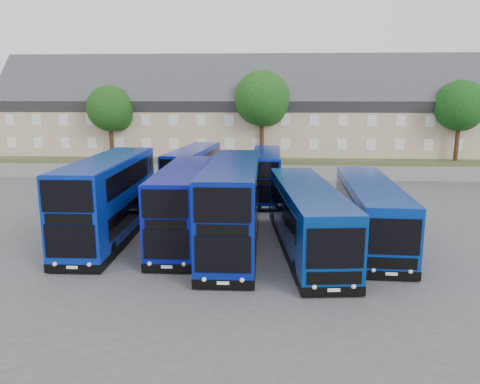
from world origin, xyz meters
The scene contains 14 objects.
ground centered at (0.00, 0.00, 0.00)m, with size 120.00×120.00×0.00m, color #4B4B50.
retaining_wall centered at (0.00, 24.00, 0.75)m, with size 70.00×0.40×1.50m, color slate.
earth_bank centered at (0.00, 34.00, 1.00)m, with size 80.00×20.00×2.00m, color #3F4A29.
terrace_row centered at (3.00, 30.00, 6.60)m, with size 60.00×10.40×11.20m.
dd_front_left centered at (-7.03, 3.10, 2.40)m, with size 2.97×12.32×4.88m.
dd_front_mid centered at (-2.44, 2.81, 2.16)m, with size 2.71×11.12×4.40m.
dd_front_right centered at (0.55, 1.59, 2.41)m, with size 2.86×12.36×4.91m.
dd_rear_left centered at (-3.57, 14.03, 2.10)m, with size 3.54×10.97×4.28m.
dd_rear_right centered at (2.49, 14.92, 1.94)m, with size 2.42×10.02×3.97m.
coach_east_a centered at (4.78, 1.57, 1.79)m, with size 4.04×13.56×3.65m.
coach_east_b centered at (8.67, 3.42, 1.74)m, with size 3.34×13.10×3.55m.
tree_west centered at (-13.85, 25.10, 7.05)m, with size 4.80×4.80×7.65m.
tree_mid centered at (2.15, 25.60, 8.07)m, with size 5.76×5.76×9.18m.
tree_east centered at (22.15, 25.10, 7.39)m, with size 5.12×5.12×8.16m.
Camera 1 is at (2.39, -24.05, 8.61)m, focal length 35.00 mm.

